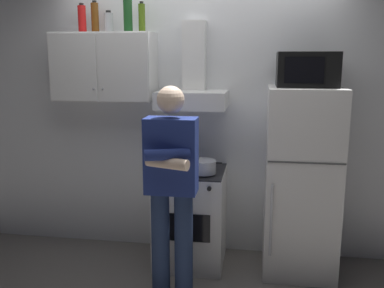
{
  "coord_description": "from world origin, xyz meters",
  "views": [
    {
      "loc": [
        0.51,
        -3.31,
        1.84
      ],
      "look_at": [
        0.0,
        0.0,
        1.15
      ],
      "focal_mm": 39.73,
      "sensor_mm": 36.0,
      "label": 1
    }
  ],
  "objects_px": {
    "bottle_soda_red": "(82,19)",
    "bottle_beer_brown": "(95,18)",
    "cooking_pot": "(204,167)",
    "upper_cabinet": "(105,67)",
    "stove_oven": "(191,216)",
    "refrigerator": "(301,182)",
    "bottle_canister_steel": "(109,22)",
    "microwave": "(307,69)",
    "bottle_olive_oil": "(142,18)",
    "range_hood": "(193,85)",
    "bottle_wine_green": "(128,12)",
    "person_standing": "(171,186)"
  },
  "relations": [
    {
      "from": "refrigerator",
      "to": "microwave",
      "type": "bearing_deg",
      "value": 90.9
    },
    {
      "from": "bottle_canister_steel",
      "to": "cooking_pot",
      "type": "bearing_deg",
      "value": -17.74
    },
    {
      "from": "range_hood",
      "to": "bottle_wine_green",
      "type": "distance_m",
      "value": 0.84
    },
    {
      "from": "stove_oven",
      "to": "person_standing",
      "type": "height_order",
      "value": "person_standing"
    },
    {
      "from": "bottle_soda_red",
      "to": "person_standing",
      "type": "bearing_deg",
      "value": -37.37
    },
    {
      "from": "bottle_canister_steel",
      "to": "bottle_olive_oil",
      "type": "xyz_separation_m",
      "value": [
        0.31,
        -0.03,
        0.03
      ]
    },
    {
      "from": "refrigerator",
      "to": "bottle_soda_red",
      "type": "relative_size",
      "value": 6.46
    },
    {
      "from": "upper_cabinet",
      "to": "stove_oven",
      "type": "bearing_deg",
      "value": -8.9
    },
    {
      "from": "upper_cabinet",
      "to": "stove_oven",
      "type": "height_order",
      "value": "upper_cabinet"
    },
    {
      "from": "bottle_soda_red",
      "to": "upper_cabinet",
      "type": "bearing_deg",
      "value": 6.22
    },
    {
      "from": "bottle_soda_red",
      "to": "bottle_beer_brown",
      "type": "height_order",
      "value": "bottle_beer_brown"
    },
    {
      "from": "range_hood",
      "to": "bottle_beer_brown",
      "type": "relative_size",
      "value": 2.72
    },
    {
      "from": "refrigerator",
      "to": "microwave",
      "type": "relative_size",
      "value": 3.33
    },
    {
      "from": "microwave",
      "to": "bottle_olive_oil",
      "type": "xyz_separation_m",
      "value": [
        -1.4,
        0.11,
        0.43
      ]
    },
    {
      "from": "range_hood",
      "to": "bottle_canister_steel",
      "type": "distance_m",
      "value": 0.93
    },
    {
      "from": "upper_cabinet",
      "to": "bottle_wine_green",
      "type": "height_order",
      "value": "bottle_wine_green"
    },
    {
      "from": "range_hood",
      "to": "upper_cabinet",
      "type": "bearing_deg",
      "value": -179.91
    },
    {
      "from": "refrigerator",
      "to": "bottle_beer_brown",
      "type": "xyz_separation_m",
      "value": [
        -1.84,
        0.17,
        1.38
      ]
    },
    {
      "from": "bottle_beer_brown",
      "to": "cooking_pot",
      "type": "bearing_deg",
      "value": -15.81
    },
    {
      "from": "bottle_canister_steel",
      "to": "bottle_wine_green",
      "type": "relative_size",
      "value": 0.54
    },
    {
      "from": "stove_oven",
      "to": "microwave",
      "type": "bearing_deg",
      "value": 1.15
    },
    {
      "from": "bottle_soda_red",
      "to": "bottle_wine_green",
      "type": "relative_size",
      "value": 0.71
    },
    {
      "from": "person_standing",
      "to": "bottle_canister_steel",
      "type": "distance_m",
      "value": 1.62
    },
    {
      "from": "range_hood",
      "to": "bottle_soda_red",
      "type": "relative_size",
      "value": 3.03
    },
    {
      "from": "bottle_canister_steel",
      "to": "bottle_olive_oil",
      "type": "distance_m",
      "value": 0.32
    },
    {
      "from": "refrigerator",
      "to": "bottle_wine_green",
      "type": "bearing_deg",
      "value": 176.18
    },
    {
      "from": "microwave",
      "to": "bottle_beer_brown",
      "type": "distance_m",
      "value": 1.89
    },
    {
      "from": "stove_oven",
      "to": "refrigerator",
      "type": "height_order",
      "value": "refrigerator"
    },
    {
      "from": "cooking_pot",
      "to": "bottle_wine_green",
      "type": "distance_m",
      "value": 1.48
    },
    {
      "from": "microwave",
      "to": "bottle_olive_oil",
      "type": "relative_size",
      "value": 1.88
    },
    {
      "from": "stove_oven",
      "to": "bottle_canister_steel",
      "type": "height_order",
      "value": "bottle_canister_steel"
    },
    {
      "from": "upper_cabinet",
      "to": "cooking_pot",
      "type": "relative_size",
      "value": 2.91
    },
    {
      "from": "range_hood",
      "to": "bottle_olive_oil",
      "type": "height_order",
      "value": "bottle_olive_oil"
    },
    {
      "from": "bottle_soda_red",
      "to": "cooking_pot",
      "type": "bearing_deg",
      "value": -11.43
    },
    {
      "from": "microwave",
      "to": "bottle_wine_green",
      "type": "height_order",
      "value": "bottle_wine_green"
    },
    {
      "from": "upper_cabinet",
      "to": "range_hood",
      "type": "distance_m",
      "value": 0.81
    },
    {
      "from": "bottle_canister_steel",
      "to": "person_standing",
      "type": "bearing_deg",
      "value": -47.37
    },
    {
      "from": "range_hood",
      "to": "bottle_olive_oil",
      "type": "distance_m",
      "value": 0.73
    },
    {
      "from": "range_hood",
      "to": "bottle_wine_green",
      "type": "height_order",
      "value": "bottle_wine_green"
    },
    {
      "from": "bottle_wine_green",
      "to": "bottle_beer_brown",
      "type": "height_order",
      "value": "bottle_wine_green"
    },
    {
      "from": "microwave",
      "to": "bottle_canister_steel",
      "type": "relative_size",
      "value": 2.54
    },
    {
      "from": "range_hood",
      "to": "cooking_pot",
      "type": "height_order",
      "value": "range_hood"
    },
    {
      "from": "bottle_canister_steel",
      "to": "bottle_beer_brown",
      "type": "relative_size",
      "value": 0.68
    },
    {
      "from": "bottle_soda_red",
      "to": "bottle_beer_brown",
      "type": "xyz_separation_m",
      "value": [
        0.09,
        0.06,
        0.01
      ]
    },
    {
      "from": "cooking_pot",
      "to": "bottle_soda_red",
      "type": "bearing_deg",
      "value": 168.57
    },
    {
      "from": "upper_cabinet",
      "to": "bottle_beer_brown",
      "type": "xyz_separation_m",
      "value": [
        -0.09,
        0.04,
        0.43
      ]
    },
    {
      "from": "person_standing",
      "to": "bottle_beer_brown",
      "type": "relative_size",
      "value": 5.94
    },
    {
      "from": "upper_cabinet",
      "to": "bottle_beer_brown",
      "type": "relative_size",
      "value": 3.26
    },
    {
      "from": "bottle_olive_oil",
      "to": "refrigerator",
      "type": "bearing_deg",
      "value": -5.33
    },
    {
      "from": "upper_cabinet",
      "to": "microwave",
      "type": "bearing_deg",
      "value": -3.48
    }
  ]
}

